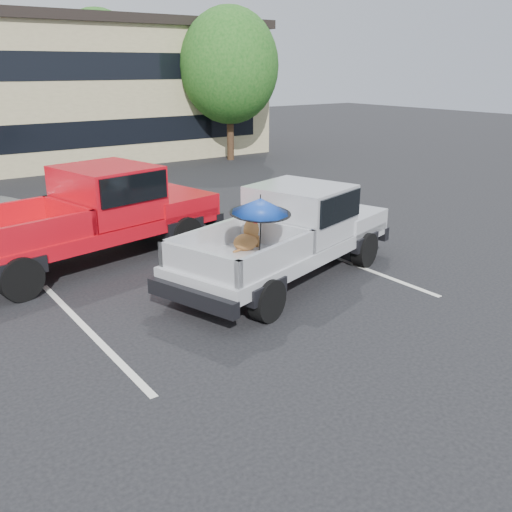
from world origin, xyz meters
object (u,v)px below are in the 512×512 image
object	(u,v)px
tree_right	(229,66)
tree_back	(99,62)
silver_pickup	(294,227)
red_pickup	(102,209)

from	to	relation	value
tree_right	tree_back	xyz separation A→B (m)	(-3.00, 8.00, 0.20)
tree_right	silver_pickup	distance (m)	16.13
tree_back	silver_pickup	distance (m)	22.63
tree_right	tree_back	bearing A→B (deg)	110.56
tree_back	red_pickup	distance (m)	20.13
silver_pickup	red_pickup	bearing A→B (deg)	111.92
tree_right	tree_back	distance (m)	8.55
silver_pickup	tree_back	bearing A→B (deg)	61.35
tree_right	silver_pickup	size ratio (longest dim) A/B	1.13
silver_pickup	red_pickup	distance (m)	4.42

